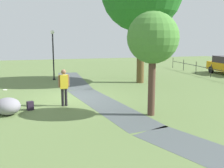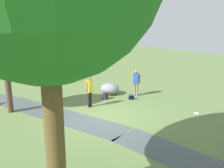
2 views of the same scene
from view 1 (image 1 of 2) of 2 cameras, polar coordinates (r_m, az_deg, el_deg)
The scene contains 10 objects.
ground_plane at distance 15.05m, azimuth -8.20°, elevation -2.82°, with size 48.00×48.00×0.00m, color #5C7340.
footpath_segment_near at distance 20.98m, azimuth -8.20°, elevation 0.90°, with size 8.01×1.72×0.01m.
footpath_segment_mid at distance 13.42m, azimuth -1.33°, elevation -4.31°, with size 8.17×3.05×0.01m.
young_tree_near_path at distance 11.37m, azimuth 8.52°, elevation 9.30°, with size 2.12×2.12×4.32m.
lamp_post at distance 20.92m, azimuth -12.18°, elevation 7.02°, with size 0.28×0.28×3.71m.
lawn_boulder at distance 12.55m, azimuth -20.91°, elevation -4.34°, with size 1.53×1.46×0.72m.
man_near_boulder at distance 13.17m, azimuth -9.99°, elevation -0.17°, with size 0.26×0.52×1.77m.
handbag_on_grass at distance 14.23m, azimuth -20.72°, elevation -3.57°, with size 0.38×0.38×0.31m.
backpack_by_boulder at distance 13.00m, azimuth -16.69°, elevation -4.37°, with size 0.33×0.33×0.40m.
frisbee_on_grass at distance 18.17m, azimuth -21.36°, elevation -1.14°, with size 0.27×0.27×0.02m.
Camera 1 is at (14.59, -1.53, 3.38)m, focal length 43.90 mm.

